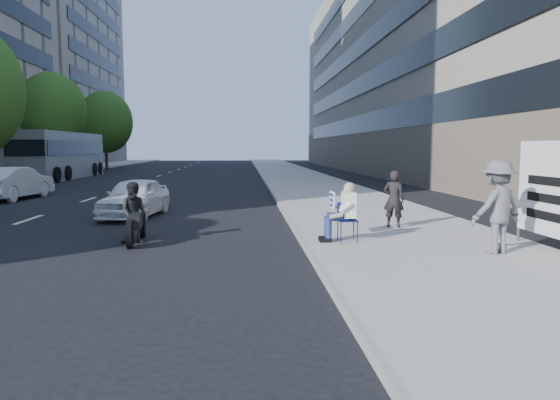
{
  "coord_description": "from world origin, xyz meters",
  "views": [
    {
      "loc": [
        0.11,
        -7.74,
        2.21
      ],
      "look_at": [
        0.93,
        3.32,
        1.05
      ],
      "focal_mm": 32.0,
      "sensor_mm": 36.0,
      "label": 1
    }
  ],
  "objects": [
    {
      "name": "jogger",
      "position": [
        5.04,
        1.56,
        1.06
      ],
      "size": [
        1.34,
        1.03,
        1.83
      ],
      "primitive_type": "imported",
      "rotation": [
        0.0,
        0.0,
        3.47
      ],
      "color": "slate",
      "rests_on": "near_sidewalk"
    },
    {
      "name": "white_sedan_near",
      "position": [
        -3.36,
        8.46,
        0.63
      ],
      "size": [
        1.95,
        3.85,
        1.26
      ],
      "primitive_type": "imported",
      "rotation": [
        0.0,
        0.0,
        -0.13
      ],
      "color": "white",
      "rests_on": "ground"
    },
    {
      "name": "bus",
      "position": [
        -13.0,
        29.43,
        1.64
      ],
      "size": [
        2.76,
        12.07,
        3.3
      ],
      "rotation": [
        0.0,
        0.0,
        -0.01
      ],
      "color": "gray",
      "rests_on": "ground"
    },
    {
      "name": "tree_far_d",
      "position": [
        -13.7,
        30.0,
        4.89
      ],
      "size": [
        4.8,
        4.8,
        7.65
      ],
      "color": "#382616",
      "rests_on": "ground"
    },
    {
      "name": "ground",
      "position": [
        0.0,
        0.0,
        0.0
      ],
      "size": [
        160.0,
        160.0,
        0.0
      ],
      "primitive_type": "plane",
      "color": "black",
      "rests_on": "ground"
    },
    {
      "name": "near_building",
      "position": [
        17.0,
        32.0,
        10.0
      ],
      "size": [
        14.0,
        70.0,
        20.0
      ],
      "primitive_type": "cube",
      "color": "gray",
      "rests_on": "ground"
    },
    {
      "name": "motorcycle",
      "position": [
        -2.39,
        3.93,
        0.64
      ],
      "size": [
        0.75,
        2.05,
        1.42
      ],
      "rotation": [
        0.0,
        0.0,
        0.12
      ],
      "color": "black",
      "rests_on": "ground"
    },
    {
      "name": "far_bldg_north",
      "position": [
        -30.0,
        62.0,
        14.0
      ],
      "size": [
        22.0,
        28.0,
        28.0
      ],
      "primitive_type": "cube",
      "color": "tan",
      "rests_on": "ground"
    },
    {
      "name": "tree_far_e",
      "position": [
        -13.7,
        44.0,
        4.78
      ],
      "size": [
        5.4,
        5.4,
        7.89
      ],
      "color": "#382616",
      "rests_on": "ground"
    },
    {
      "name": "white_sedan_mid",
      "position": [
        -9.71,
        14.33,
        0.7
      ],
      "size": [
        1.93,
        4.38,
        1.4
      ],
      "primitive_type": "imported",
      "rotation": [
        0.0,
        0.0,
        3.03
      ],
      "color": "silver",
      "rests_on": "ground"
    },
    {
      "name": "seated_protester",
      "position": [
        2.29,
        3.04,
        0.87
      ],
      "size": [
        0.83,
        1.11,
        1.31
      ],
      "color": "navy",
      "rests_on": "near_sidewalk"
    },
    {
      "name": "pedestrian_woman",
      "position": [
        4.0,
        4.86,
        0.89
      ],
      "size": [
        0.64,
        0.56,
        1.47
      ],
      "primitive_type": "imported",
      "rotation": [
        0.0,
        0.0,
        2.68
      ],
      "color": "black",
      "rests_on": "near_sidewalk"
    },
    {
      "name": "near_sidewalk",
      "position": [
        4.0,
        20.0,
        0.07
      ],
      "size": [
        5.0,
        120.0,
        0.15
      ],
      "primitive_type": "cube",
      "color": "#A7A69C",
      "rests_on": "ground"
    }
  ]
}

